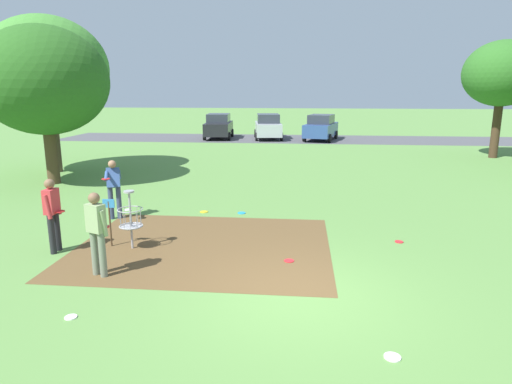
{
  "coord_description": "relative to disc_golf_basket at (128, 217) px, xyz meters",
  "views": [
    {
      "loc": [
        0.04,
        -7.45,
        3.65
      ],
      "look_at": [
        -1.1,
        3.9,
        1.0
      ],
      "focal_mm": 31.18,
      "sensor_mm": 36.0,
      "label": 1
    }
  ],
  "objects": [
    {
      "name": "ground_plane",
      "position": [
        3.89,
        -2.08,
        -0.75
      ],
      "size": [
        160.0,
        160.0,
        0.0
      ],
      "primitive_type": "plane",
      "color": "#5B8942"
    },
    {
      "name": "dirt_tee_pad",
      "position": [
        1.69,
        0.32,
        -0.75
      ],
      "size": [
        5.95,
        4.87,
        0.01
      ],
      "primitive_type": "cube",
      "color": "brown",
      "rests_on": "ground"
    },
    {
      "name": "disc_golf_basket",
      "position": [
        0.0,
        0.0,
        0.0
      ],
      "size": [
        0.98,
        0.58,
        1.39
      ],
      "color": "#9E9EA3",
      "rests_on": "ground"
    },
    {
      "name": "player_foreground_watching",
      "position": [
        -1.59,
        -0.41,
        0.21
      ],
      "size": [
        0.4,
        0.47,
        1.71
      ],
      "color": "#232328",
      "rests_on": "ground"
    },
    {
      "name": "player_throwing",
      "position": [
        -0.01,
        -1.58,
        0.21
      ],
      "size": [
        0.49,
        0.45,
        1.71
      ],
      "color": "slate",
      "rests_on": "ground"
    },
    {
      "name": "player_waiting_left",
      "position": [
        -1.32,
        2.31,
        0.23
      ],
      "size": [
        0.47,
        1.17,
        1.71
      ],
      "color": "#384260",
      "rests_on": "ground"
    },
    {
      "name": "frisbee_near_basket",
      "position": [
        0.26,
        -3.26,
        -0.74
      ],
      "size": [
        0.2,
        0.2,
        0.02
      ],
      "primitive_type": "cylinder",
      "color": "white",
      "rests_on": "ground"
    },
    {
      "name": "frisbee_by_tee",
      "position": [
        2.21,
        3.24,
        -0.74
      ],
      "size": [
        0.24,
        0.24,
        0.02
      ],
      "primitive_type": "cylinder",
      "color": "#1E93DB",
      "rests_on": "ground"
    },
    {
      "name": "frisbee_mid_grass",
      "position": [
        -1.34,
        3.25,
        -0.74
      ],
      "size": [
        0.23,
        0.23,
        0.02
      ],
      "primitive_type": "cylinder",
      "color": "white",
      "rests_on": "ground"
    },
    {
      "name": "frisbee_far_left",
      "position": [
        1.06,
        3.25,
        -0.74
      ],
      "size": [
        0.25,
        0.25,
        0.02
      ],
      "primitive_type": "cylinder",
      "color": "gold",
      "rests_on": "ground"
    },
    {
      "name": "frisbee_far_right",
      "position": [
        3.74,
        -0.45,
        -0.74
      ],
      "size": [
        0.22,
        0.22,
        0.02
      ],
      "primitive_type": "cylinder",
      "color": "red",
      "rests_on": "ground"
    },
    {
      "name": "frisbee_scattered_a",
      "position": [
        6.39,
        1.06,
        -0.74
      ],
      "size": [
        0.2,
        0.2,
        0.02
      ],
      "primitive_type": "cylinder",
      "color": "red",
      "rests_on": "ground"
    },
    {
      "name": "frisbee_scattered_b",
      "position": [
        5.28,
        -3.87,
        -0.74
      ],
      "size": [
        0.24,
        0.24,
        0.02
      ],
      "primitive_type": "cylinder",
      "color": "white",
      "rests_on": "ground"
    },
    {
      "name": "tree_near_left",
      "position": [
        14.37,
        15.64,
        3.66
      ],
      "size": [
        4.0,
        4.0,
        6.14
      ],
      "color": "#422D1E",
      "rests_on": "ground"
    },
    {
      "name": "tree_near_right",
      "position": [
        -5.75,
        6.81,
        3.19
      ],
      "size": [
        4.78,
        4.78,
        5.99
      ],
      "color": "#4C3823",
      "rests_on": "ground"
    },
    {
      "name": "tree_mid_center",
      "position": [
        -7.02,
        9.27,
        3.74
      ],
      "size": [
        5.18,
        5.18,
        6.71
      ],
      "color": "brown",
      "rests_on": "ground"
    },
    {
      "name": "parking_lot_strip",
      "position": [
        3.89,
        23.87,
        -0.75
      ],
      "size": [
        36.0,
        6.0,
        0.01
      ],
      "primitive_type": "cube",
      "color": "#4C4C51",
      "rests_on": "ground"
    },
    {
      "name": "parked_car_leftmost",
      "position": [
        -2.23,
        23.68,
        0.17
      ],
      "size": [
        2.18,
        4.31,
        1.84
      ],
      "color": "black",
      "rests_on": "ground"
    },
    {
      "name": "parked_car_center_left",
      "position": [
        1.5,
        23.71,
        0.17
      ],
      "size": [
        2.38,
        4.4,
        1.84
      ],
      "color": "#B2B7BC",
      "rests_on": "ground"
    },
    {
      "name": "parked_car_center_right",
      "position": [
        5.38,
        23.27,
        0.17
      ],
      "size": [
        2.76,
        4.51,
        1.84
      ],
      "color": "#2D4784",
      "rests_on": "ground"
    }
  ]
}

